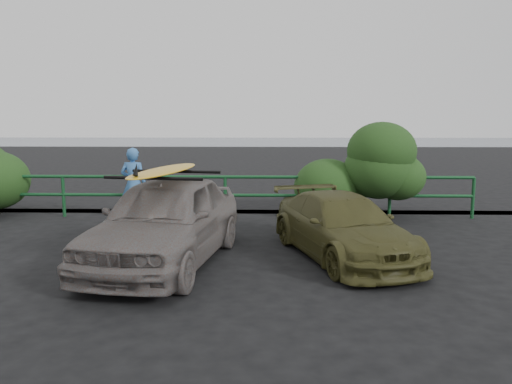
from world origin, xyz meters
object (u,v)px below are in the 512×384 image
guardrail (185,196)px  olive_vehicle (342,226)px  sedan (166,220)px  man (134,184)px  surfboard (165,170)px

guardrail → olive_vehicle: olive_vehicle is taller
sedan → man: 4.09m
man → surfboard: size_ratio=0.63×
guardrail → olive_vehicle: bearing=-46.9°
olive_vehicle → man: man is taller
guardrail → man: (-1.18, -0.25, 0.34)m
guardrail → man: man is taller
olive_vehicle → surfboard: surfboard is taller
olive_vehicle → guardrail: bearing=115.6°
man → olive_vehicle: bearing=150.5°
surfboard → guardrail: bearing=104.3°
sedan → surfboard: 0.82m
sedan → surfboard: surfboard is taller
surfboard → sedan: bearing=-81.1°
olive_vehicle → surfboard: size_ratio=1.37×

